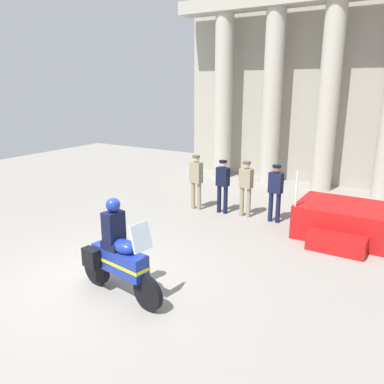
{
  "coord_description": "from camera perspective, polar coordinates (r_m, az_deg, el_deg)",
  "views": [
    {
      "loc": [
        5.2,
        -4.96,
        3.82
      ],
      "look_at": [
        0.61,
        2.51,
        1.38
      ],
      "focal_mm": 36.06,
      "sensor_mm": 36.0,
      "label": 1
    }
  ],
  "objects": [
    {
      "name": "ground_plane",
      "position": [
        8.14,
        -13.38,
        -12.92
      ],
      "size": [
        28.0,
        28.0,
        0.0
      ],
      "primitive_type": "plane",
      "color": "gray"
    },
    {
      "name": "colonnade_backdrop",
      "position": [
        15.67,
        16.26,
        14.96
      ],
      "size": [
        10.07,
        1.58,
        7.07
      ],
      "color": "#A49F91",
      "rests_on": "ground_plane"
    },
    {
      "name": "reviewing_stand",
      "position": [
        10.68,
        21.77,
        -4.19
      ],
      "size": [
        2.42,
        2.26,
        1.77
      ],
      "color": "#B71414",
      "rests_on": "ground_plane"
    },
    {
      "name": "officer_in_row_0",
      "position": [
        12.04,
        0.61,
        2.1
      ],
      "size": [
        0.4,
        0.26,
        1.73
      ],
      "rotation": [
        0.0,
        0.0,
        3.02
      ],
      "color": "gray",
      "rests_on": "ground_plane"
    },
    {
      "name": "officer_in_row_1",
      "position": [
        11.73,
        4.56,
        1.44
      ],
      "size": [
        0.4,
        0.26,
        1.65
      ],
      "rotation": [
        0.0,
        0.0,
        3.02
      ],
      "color": "black",
      "rests_on": "ground_plane"
    },
    {
      "name": "officer_in_row_2",
      "position": [
        11.47,
        7.97,
        1.13
      ],
      "size": [
        0.4,
        0.26,
        1.68
      ],
      "rotation": [
        0.0,
        0.0,
        3.02
      ],
      "color": "gray",
      "rests_on": "ground_plane"
    },
    {
      "name": "officer_in_row_3",
      "position": [
        11.15,
        12.24,
        0.46
      ],
      "size": [
        0.4,
        0.26,
        1.67
      ],
      "rotation": [
        0.0,
        0.0,
        3.02
      ],
      "color": "#141938",
      "rests_on": "ground_plane"
    },
    {
      "name": "motorcycle_with_rider",
      "position": [
        7.3,
        -11.04,
        -9.25
      ],
      "size": [
        2.09,
        0.74,
        1.9
      ],
      "rotation": [
        0.0,
        0.0,
        -0.15
      ],
      "color": "black",
      "rests_on": "ground_plane"
    }
  ]
}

